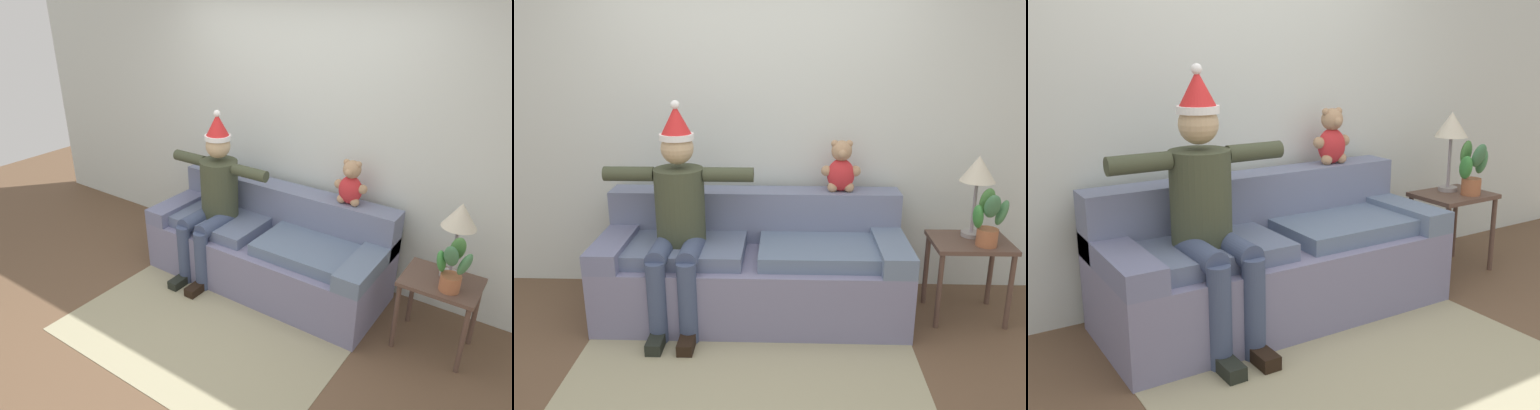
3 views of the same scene
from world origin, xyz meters
The scene contains 9 objects.
ground_plane centered at (0.00, 0.00, 0.00)m, with size 10.00×10.00×0.00m, color brown.
back_wall centered at (0.00, 1.55, 1.35)m, with size 7.00×0.10×2.70m, color silver.
couch centered at (0.00, 1.04, 0.34)m, with size 2.15×0.85×0.84m.
person_seated centered at (-0.50, 0.88, 0.78)m, with size 1.02×0.77×1.54m.
teddy_bear centered at (0.63, 1.30, 1.01)m, with size 0.29×0.17×0.38m.
side_table centered at (1.52, 0.99, 0.48)m, with size 0.54×0.43×0.58m.
table_lamp centered at (1.55, 1.08, 1.04)m, with size 0.24×0.24×0.58m.
potted_plant centered at (1.59, 0.90, 0.77)m, with size 0.26×0.23×0.40m.
area_rug centered at (0.00, 0.02, 0.00)m, with size 2.13×1.24×0.01m, color tan.
Camera 3 is at (-1.89, -2.09, 1.64)m, focal length 43.84 mm.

